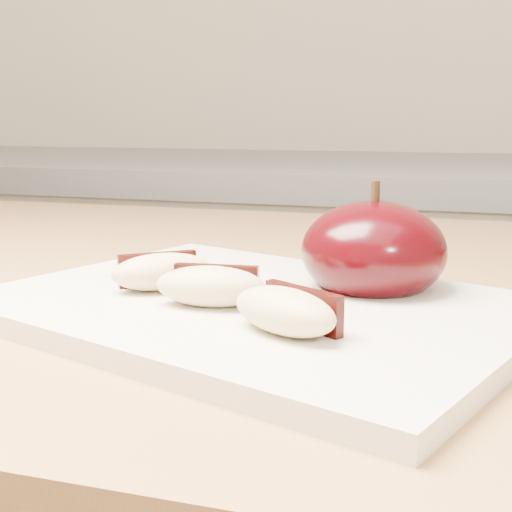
% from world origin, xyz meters
% --- Properties ---
extents(back_cabinet, '(2.40, 0.62, 0.94)m').
position_xyz_m(back_cabinet, '(0.00, 1.20, 0.47)').
color(back_cabinet, silver).
rests_on(back_cabinet, ground).
extents(cutting_board, '(0.36, 0.31, 0.01)m').
position_xyz_m(cutting_board, '(-0.01, 0.38, 0.91)').
color(cutting_board, beige).
rests_on(cutting_board, island_counter).
extents(apple_half, '(0.12, 0.12, 0.07)m').
position_xyz_m(apple_half, '(0.05, 0.43, 0.93)').
color(apple_half, black).
rests_on(apple_half, cutting_board).
extents(apple_wedge_a, '(0.07, 0.06, 0.02)m').
position_xyz_m(apple_wedge_a, '(-0.07, 0.38, 0.92)').
color(apple_wedge_a, '#DAC08A').
rests_on(apple_wedge_a, cutting_board).
extents(apple_wedge_b, '(0.06, 0.04, 0.02)m').
position_xyz_m(apple_wedge_b, '(-0.03, 0.36, 0.92)').
color(apple_wedge_b, '#DAC08A').
rests_on(apple_wedge_b, cutting_board).
extents(apple_wedge_c, '(0.07, 0.06, 0.02)m').
position_xyz_m(apple_wedge_c, '(0.02, 0.32, 0.92)').
color(apple_wedge_c, '#DAC08A').
rests_on(apple_wedge_c, cutting_board).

